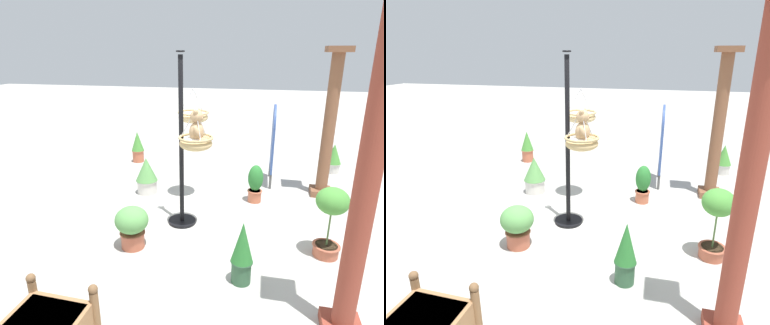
{
  "view_description": "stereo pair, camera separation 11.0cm",
  "coord_description": "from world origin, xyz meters",
  "views": [
    {
      "loc": [
        4.4,
        1.0,
        2.61
      ],
      "look_at": [
        -0.02,
        0.03,
        1.09
      ],
      "focal_mm": 31.11,
      "sensor_mm": 36.0,
      "label": 1
    },
    {
      "loc": [
        4.37,
        1.11,
        2.61
      ],
      "look_at": [
        -0.02,
        0.03,
        1.09
      ],
      "focal_mm": 31.11,
      "sensor_mm": 36.0,
      "label": 2
    }
  ],
  "objects": [
    {
      "name": "potted_plant_bushy_green",
      "position": [
        0.27,
        1.93,
        0.6
      ],
      "size": [
        0.41,
        0.41,
        0.98
      ],
      "color": "#AD563D",
      "rests_on": "ground"
    },
    {
      "name": "hanging_basket_with_teddy",
      "position": [
        -0.06,
        0.08,
        1.38
      ],
      "size": [
        0.5,
        0.5,
        0.59
      ],
      "color": "tan"
    },
    {
      "name": "potted_plant_fern_front",
      "position": [
        -1.24,
        0.93,
        0.35
      ],
      "size": [
        0.27,
        0.27,
        0.69
      ],
      "color": "#BC6042",
      "rests_on": "ground"
    },
    {
      "name": "ground_plane",
      "position": [
        0.0,
        0.0,
        0.0
      ],
      "size": [
        40.0,
        40.0,
        0.0
      ],
      "primitive_type": "plane",
      "color": "#ADAAA3"
    },
    {
      "name": "potted_plant_flowering_red",
      "position": [
        -2.97,
        -1.98,
        0.39
      ],
      "size": [
        0.31,
        0.31,
        0.76
      ],
      "color": "#BC6042",
      "rests_on": "ground"
    },
    {
      "name": "potted_plant_small_succulent",
      "position": [
        0.62,
        -0.67,
        0.34
      ],
      "size": [
        0.46,
        0.46,
        0.6
      ],
      "color": "#AD563D",
      "rests_on": "ground"
    },
    {
      "name": "display_sign_board",
      "position": [
        -2.26,
        1.2,
        0.95
      ],
      "size": [
        0.78,
        0.06,
        1.62
      ],
      "color": "#334C8C",
      "rests_on": "ground"
    },
    {
      "name": "potted_plant_trailing_ivy",
      "position": [
        1.05,
        0.86,
        0.4
      ],
      "size": [
        0.27,
        0.27,
        0.79
      ],
      "color": "#2D5638",
      "rests_on": "ground"
    },
    {
      "name": "display_pole_central",
      "position": [
        -0.21,
        -0.17,
        0.83
      ],
      "size": [
        0.44,
        0.44,
        2.62
      ],
      "color": "black",
      "rests_on": "ground"
    },
    {
      "name": "greenhouse_pillar_right",
      "position": [
        1.6,
        1.87,
        1.49
      ],
      "size": [
        0.39,
        0.39,
        3.08
      ],
      "color": "brown",
      "rests_on": "ground"
    },
    {
      "name": "potted_plant_tall_leafy",
      "position": [
        -1.2,
        -1.11,
        0.36
      ],
      "size": [
        0.41,
        0.41,
        0.71
      ],
      "color": "beige",
      "rests_on": "ground"
    },
    {
      "name": "teddy_bear",
      "position": [
        -0.06,
        0.1,
        1.59
      ],
      "size": [
        0.33,
        0.29,
        0.48
      ],
      "color": "tan"
    },
    {
      "name": "hanging_basket_left_high",
      "position": [
        -1.17,
        -0.2,
        1.53
      ],
      "size": [
        0.54,
        0.54,
        0.59
      ],
      "color": "tan"
    },
    {
      "name": "potted_plant_conical_shrub",
      "position": [
        -3.16,
        2.57,
        0.34
      ],
      "size": [
        0.34,
        0.34,
        0.66
      ],
      "color": "beige",
      "rests_on": "ground"
    },
    {
      "name": "greenhouse_pillar_left",
      "position": [
        -1.83,
        2.15,
        1.3
      ],
      "size": [
        0.41,
        0.41,
        2.69
      ],
      "color": "brown",
      "rests_on": "ground"
    }
  ]
}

